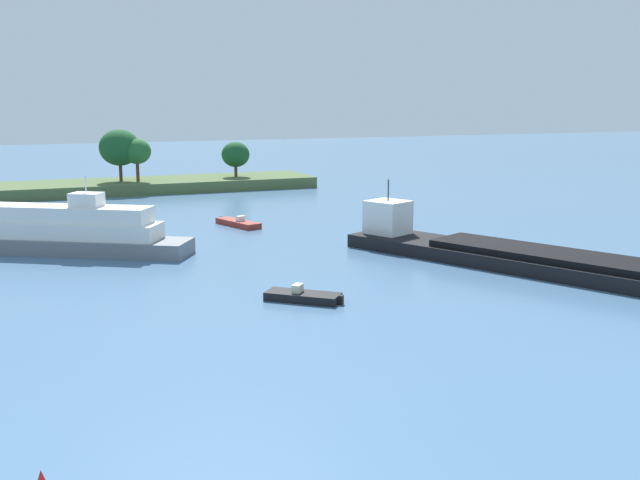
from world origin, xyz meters
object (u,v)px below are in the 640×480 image
white_riverboat (57,232)px  small_motorboat (238,223)px  fishing_skiff (303,296)px  cargo_barge (601,269)px

white_riverboat → small_motorboat: size_ratio=3.46×
small_motorboat → fishing_skiff: bearing=-97.9°
white_riverboat → small_motorboat: white_riverboat is taller
cargo_barge → white_riverboat: bearing=144.4°
white_riverboat → cargo_barge: bearing=-35.6°
fishing_skiff → small_motorboat: bearing=82.1°
white_riverboat → cargo_barge: (33.99, -24.32, -0.84)m
small_motorboat → fishing_skiff: size_ratio=1.31×
fishing_skiff → cargo_barge: size_ratio=0.11×
small_motorboat → cargo_barge: cargo_barge is taller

